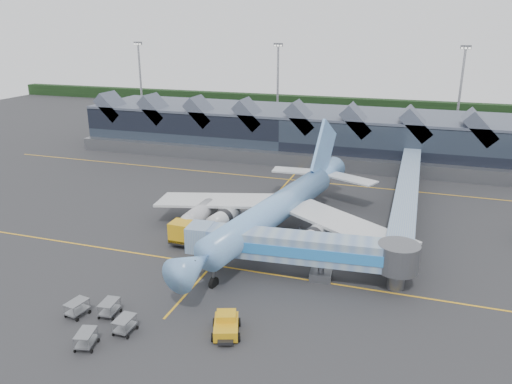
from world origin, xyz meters
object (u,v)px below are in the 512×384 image
(main_airliner, at_px, (279,207))
(jet_bridge, at_px, (311,250))
(pushback_tug, at_px, (226,325))
(fuel_truck, at_px, (196,220))

(main_airliner, bearing_deg, jet_bridge, -46.70)
(jet_bridge, bearing_deg, main_airliner, 118.16)
(jet_bridge, distance_m, pushback_tug, 13.96)
(jet_bridge, distance_m, fuel_truck, 18.95)
(main_airliner, height_order, jet_bridge, main_airliner)
(fuel_truck, bearing_deg, main_airliner, 16.84)
(jet_bridge, relative_size, pushback_tug, 5.79)
(main_airliner, height_order, fuel_truck, main_airliner)
(pushback_tug, bearing_deg, main_airliner, 74.59)
(main_airliner, relative_size, pushback_tug, 9.60)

